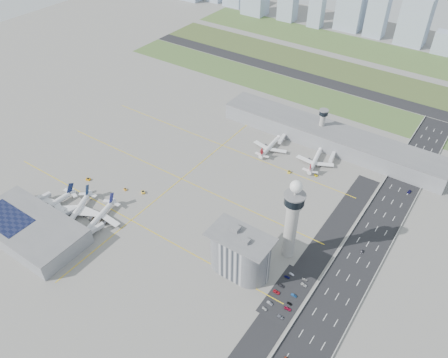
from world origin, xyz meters
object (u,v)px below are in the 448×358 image
Objects in this scene: tug_2 at (125,189)px; car_lot_11 at (305,280)px; airplane_near_c at (98,215)px; airplane_far_a at (270,144)px; car_hw_1 at (362,251)px; car_hw_2 at (409,192)px; car_lot_3 at (281,286)px; car_hw_4 at (413,150)px; jet_bridge_far_1 at (334,154)px; car_lot_9 at (294,295)px; jet_bridge_near_2 at (87,235)px; tug_4 at (289,172)px; admin_building at (240,253)px; car_lot_7 at (288,309)px; car_lot_8 at (290,304)px; car_lot_6 at (281,317)px; car_lot_4 at (287,277)px; car_lot_2 at (277,292)px; car_lot_0 at (265,309)px; airplane_near_b at (77,208)px; jet_bridge_far_0 at (284,136)px; control_tower at (292,217)px; car_lot_5 at (292,274)px; jet_bridge_near_0 at (34,203)px; jet_bridge_near_1 at (59,219)px; car_lot_10 at (304,285)px; secondary_tower at (322,122)px; tug_5 at (316,175)px; tug_3 at (143,192)px; airplane_far_b at (316,158)px; tug_1 at (98,219)px; airplane_near_a at (50,203)px.

tug_2 reaches higher than car_lot_11.
airplane_near_c is 165.07m from airplane_far_a.
car_hw_1 is 83.26m from car_hw_2.
car_lot_3 is 202.85m from car_hw_4.
jet_bridge_far_1 is 112.42m from car_hw_1.
car_hw_4 is at bearing -3.20° from car_lot_9.
tug_4 is at bearing -19.09° from jet_bridge_near_2.
car_lot_9 is (40.34, 0.93, -14.67)m from admin_building.
car_lot_11 is at bearing -1.11° from car_lot_7.
tug_4 is at bearing 33.14° from car_lot_8.
tug_2 is 162.76m from car_lot_8.
car_lot_7 reaches higher than car_lot_6.
tug_4 is at bearing -36.62° from jet_bridge_far_1.
airplane_far_a reaches higher than car_lot_4.
car_lot_0 is at bearing -176.91° from car_lot_2.
airplane_near_b is 3.09× the size of jet_bridge_far_0.
jet_bridge_near_2 is 3.90× the size of car_hw_1.
airplane_near_c is at bearing -158.22° from control_tower.
car_lot_4 reaches higher than car_lot_11.
tug_2 reaches higher than car_lot_0.
jet_bridge_far_0 reaches higher than car_lot_4.
car_hw_2 is at bearing -14.11° from car_lot_5.
airplane_far_a is (-72.51, 101.93, -29.58)m from control_tower.
car_hw_1 is (42.23, 30.41, -34.45)m from control_tower.
jet_bridge_far_1 is at bearing 5.19° from car_lot_4.
airplane_near_b is at bearing 150.55° from airplane_far_a.
jet_bridge_near_0 is 1.00× the size of jet_bridge_near_1.
car_lot_4 is at bearing 99.76° from car_lot_10.
car_lot_7 is at bearing -171.42° from car_lot_9.
secondary_tower is 186.45m from tug_2.
car_lot_2 is (30.91, -122.84, -0.16)m from tug_5.
jet_bridge_near_1 is at bearing -172.65° from tug_3.
tug_4 is 0.98× the size of car_lot_8.
car_lot_5 is at bearing -58.72° from tug_3.
airplane_far_b is 127.25m from car_lot_5.
control_tower reaches higher than car_lot_8.
airplane_near_c is 11.12× the size of car_lot_9.
car_lot_6 is at bearing 3.45° from jet_bridge_far_1.
car_hw_2 is at bearing -14.37° from car_lot_3.
car_lot_5 is at bearing 25.72° from admin_building.
car_hw_2 is (70.46, -10.75, -2.20)m from jet_bridge_far_1.
jet_bridge_near_2 is at bearing 106.51° from car_lot_9.
jet_bridge_far_0 is at bearing 30.18° from car_lot_2.
tug_1 is 0.77× the size of car_lot_9.
tug_2 is 0.78× the size of tug_3.
airplane_near_a is 3.16× the size of jet_bridge_near_2.
car_lot_0 is (142.84, 3.74, -0.26)m from tug_1.
tug_3 is at bearing 151.16° from airplane_far_a.
car_lot_2 is (135.06, 36.02, -2.20)m from jet_bridge_near_2.
tug_5 is at bearing -23.25° from jet_bridge_near_2.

